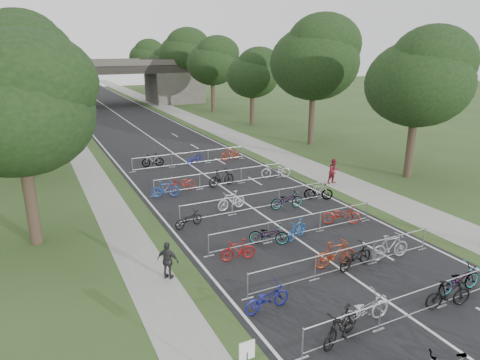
% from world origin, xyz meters
% --- Properties ---
extents(road, '(11.00, 140.00, 0.01)m').
position_xyz_m(road, '(0.00, 50.00, 0.01)').
color(road, black).
rests_on(road, ground).
extents(sidewalk_right, '(3.00, 140.00, 0.01)m').
position_xyz_m(sidewalk_right, '(8.00, 50.00, 0.01)').
color(sidewalk_right, gray).
rests_on(sidewalk_right, ground).
extents(sidewalk_left, '(2.00, 140.00, 0.01)m').
position_xyz_m(sidewalk_left, '(-7.50, 50.00, 0.01)').
color(sidewalk_left, gray).
rests_on(sidewalk_left, ground).
extents(lane_markings, '(0.12, 140.00, 0.00)m').
position_xyz_m(lane_markings, '(0.00, 50.00, 0.00)').
color(lane_markings, silver).
rests_on(lane_markings, ground).
extents(overpass_bridge, '(31.00, 8.00, 7.05)m').
position_xyz_m(overpass_bridge, '(0.00, 65.00, 3.53)').
color(overpass_bridge, '#403E39').
rests_on(overpass_bridge, ground).
extents(park_sign, '(0.45, 0.06, 1.83)m').
position_xyz_m(park_sign, '(-6.80, 3.00, 1.27)').
color(park_sign, '#4C4C51').
rests_on(park_sign, ground).
extents(tree_left_0, '(6.72, 6.72, 10.25)m').
position_xyz_m(tree_left_0, '(-11.39, 15.93, 6.49)').
color(tree_left_0, '#33261C').
rests_on(tree_left_0, ground).
extents(tree_right_0, '(7.17, 7.17, 10.93)m').
position_xyz_m(tree_right_0, '(13.11, 15.93, 6.92)').
color(tree_right_0, '#33261C').
rests_on(tree_right_0, ground).
extents(tree_left_1, '(7.56, 7.56, 11.53)m').
position_xyz_m(tree_left_1, '(-11.39, 27.93, 7.30)').
color(tree_left_1, '#33261C').
rests_on(tree_left_1, ground).
extents(tree_right_1, '(8.18, 8.18, 12.47)m').
position_xyz_m(tree_right_1, '(13.11, 27.93, 7.90)').
color(tree_right_1, '#33261C').
rests_on(tree_right_1, ground).
extents(tree_left_2, '(8.40, 8.40, 12.81)m').
position_xyz_m(tree_left_2, '(-11.39, 39.93, 8.12)').
color(tree_left_2, '#33261C').
rests_on(tree_left_2, ground).
extents(tree_right_2, '(6.16, 6.16, 9.39)m').
position_xyz_m(tree_right_2, '(13.11, 39.93, 5.95)').
color(tree_right_2, '#33261C').
rests_on(tree_right_2, ground).
extents(tree_left_3, '(6.72, 6.72, 10.25)m').
position_xyz_m(tree_left_3, '(-11.39, 51.93, 6.49)').
color(tree_left_3, '#33261C').
rests_on(tree_left_3, ground).
extents(tree_right_3, '(7.17, 7.17, 10.93)m').
position_xyz_m(tree_right_3, '(13.11, 51.93, 6.92)').
color(tree_right_3, '#33261C').
rests_on(tree_right_3, ground).
extents(tree_left_4, '(7.56, 7.56, 11.53)m').
position_xyz_m(tree_left_4, '(-11.39, 63.93, 7.30)').
color(tree_left_4, '#33261C').
rests_on(tree_left_4, ground).
extents(tree_right_4, '(8.18, 8.18, 12.47)m').
position_xyz_m(tree_right_4, '(13.11, 63.93, 7.90)').
color(tree_right_4, '#33261C').
rests_on(tree_right_4, ground).
extents(tree_left_5, '(8.40, 8.40, 12.81)m').
position_xyz_m(tree_left_5, '(-11.39, 75.93, 8.12)').
color(tree_left_5, '#33261C').
rests_on(tree_left_5, ground).
extents(tree_right_5, '(6.16, 6.16, 9.39)m').
position_xyz_m(tree_right_5, '(13.11, 75.93, 5.95)').
color(tree_right_5, '#33261C').
rests_on(tree_right_5, ground).
extents(tree_left_6, '(6.72, 6.72, 10.25)m').
position_xyz_m(tree_left_6, '(-11.39, 87.93, 6.49)').
color(tree_left_6, '#33261C').
rests_on(tree_left_6, ground).
extents(tree_right_6, '(7.17, 7.17, 10.93)m').
position_xyz_m(tree_right_6, '(13.11, 87.93, 6.92)').
color(tree_right_6, '#33261C').
rests_on(tree_right_6, ground).
extents(barrier_row_1, '(9.70, 0.08, 1.10)m').
position_xyz_m(barrier_row_1, '(0.00, 3.60, 0.55)').
color(barrier_row_1, '#ADB0B5').
rests_on(barrier_row_1, ground).
extents(barrier_row_2, '(9.70, 0.08, 1.10)m').
position_xyz_m(barrier_row_2, '(0.00, 7.20, 0.55)').
color(barrier_row_2, '#ADB0B5').
rests_on(barrier_row_2, ground).
extents(barrier_row_3, '(9.70, 0.08, 1.10)m').
position_xyz_m(barrier_row_3, '(0.00, 11.00, 0.55)').
color(barrier_row_3, '#ADB0B5').
rests_on(barrier_row_3, ground).
extents(barrier_row_4, '(9.70, 0.08, 1.10)m').
position_xyz_m(barrier_row_4, '(0.00, 15.00, 0.55)').
color(barrier_row_4, '#ADB0B5').
rests_on(barrier_row_4, ground).
extents(barrier_row_5, '(9.70, 0.08, 1.10)m').
position_xyz_m(barrier_row_5, '(0.00, 20.00, 0.55)').
color(barrier_row_5, '#ADB0B5').
rests_on(barrier_row_5, ground).
extents(barrier_row_6, '(9.70, 0.08, 1.10)m').
position_xyz_m(barrier_row_6, '(0.00, 26.00, 0.55)').
color(barrier_row_6, '#ADB0B5').
rests_on(barrier_row_6, ground).
extents(bike_4, '(2.07, 1.21, 1.20)m').
position_xyz_m(bike_4, '(-3.04, 3.73, 0.60)').
color(bike_4, black).
rests_on(bike_4, ground).
extents(bike_5, '(2.11, 0.74, 1.11)m').
position_xyz_m(bike_5, '(-1.75, 4.12, 0.55)').
color(bike_5, '#ACACB4').
rests_on(bike_5, ground).
extents(bike_6, '(1.94, 0.92, 1.13)m').
position_xyz_m(bike_6, '(1.64, 3.50, 0.56)').
color(bike_6, black).
rests_on(bike_6, ground).
extents(bike_7, '(2.12, 0.82, 1.10)m').
position_xyz_m(bike_7, '(2.86, 4.00, 0.55)').
color(bike_7, '#ADB0B5').
rests_on(bike_7, ground).
extents(bike_8, '(1.89, 0.77, 0.97)m').
position_xyz_m(bike_8, '(-4.30, 6.27, 0.48)').
color(bike_8, navy).
rests_on(bike_8, ground).
extents(bike_9, '(2.06, 0.76, 1.21)m').
position_xyz_m(bike_9, '(-0.12, 7.74, 0.60)').
color(bike_9, maroon).
rests_on(bike_9, ground).
extents(bike_10, '(2.06, 1.03, 1.03)m').
position_xyz_m(bike_10, '(0.62, 7.27, 0.52)').
color(bike_10, black).
rests_on(bike_10, ground).
extents(bike_11, '(2.02, 0.74, 1.19)m').
position_xyz_m(bike_11, '(2.51, 7.20, 0.59)').
color(bike_11, gray).
rests_on(bike_11, ground).
extents(bike_12, '(1.68, 0.72, 0.98)m').
position_xyz_m(bike_12, '(-3.57, 10.11, 0.49)').
color(bike_12, maroon).
rests_on(bike_12, ground).
extents(bike_13, '(1.96, 1.55, 1.00)m').
position_xyz_m(bike_13, '(-1.54, 10.89, 0.50)').
color(bike_13, '#ADB0B5').
rests_on(bike_13, ground).
extents(bike_14, '(1.67, 1.08, 0.97)m').
position_xyz_m(bike_14, '(0.01, 10.80, 0.49)').
color(bike_14, '#1B4D96').
rests_on(bike_14, ground).
extents(bike_15, '(2.14, 1.49, 1.07)m').
position_xyz_m(bike_15, '(3.11, 11.28, 0.53)').
color(bike_15, maroon).
rests_on(bike_15, ground).
extents(bike_16, '(1.77, 1.01, 0.88)m').
position_xyz_m(bike_16, '(-4.30, 14.49, 0.44)').
color(bike_16, black).
rests_on(bike_16, ground).
extents(bike_17, '(1.88, 0.74, 1.10)m').
position_xyz_m(bike_17, '(-1.21, 15.78, 0.55)').
color(bike_17, '#B8B6BF').
rests_on(bike_17, ground).
extents(bike_18, '(2.07, 0.97, 1.05)m').
position_xyz_m(bike_18, '(1.74, 14.50, 0.52)').
color(bike_18, '#ADB0B5').
rests_on(bike_18, ground).
extents(bike_19, '(1.79, 1.30, 1.06)m').
position_xyz_m(bike_19, '(4.30, 14.90, 0.53)').
color(bike_19, '#ADB0B5').
rests_on(bike_19, ground).
extents(bike_20, '(1.85, 0.86, 1.07)m').
position_xyz_m(bike_20, '(-4.01, 19.51, 0.54)').
color(bike_20, navy).
rests_on(bike_20, ground).
extents(bike_21, '(2.04, 0.87, 1.04)m').
position_xyz_m(bike_21, '(-2.76, 20.17, 0.52)').
color(bike_21, maroon).
rests_on(bike_21, ground).
extents(bike_22, '(2.08, 0.92, 1.21)m').
position_xyz_m(bike_22, '(0.04, 19.99, 0.60)').
color(bike_22, black).
rests_on(bike_22, ground).
extents(bike_23, '(2.27, 1.36, 1.13)m').
position_xyz_m(bike_23, '(4.30, 19.98, 0.56)').
color(bike_23, '#B2B1B9').
rests_on(bike_23, ground).
extents(bike_25, '(1.76, 0.74, 1.03)m').
position_xyz_m(bike_25, '(-2.80, 26.84, 0.51)').
color(bike_25, '#ADB0B5').
rests_on(bike_25, ground).
extents(bike_26, '(1.83, 1.31, 0.92)m').
position_xyz_m(bike_26, '(0.42, 26.09, 0.46)').
color(bike_26, navy).
rests_on(bike_26, ground).
extents(bike_27, '(1.89, 0.79, 1.10)m').
position_xyz_m(bike_27, '(3.52, 26.03, 0.55)').
color(bike_27, maroon).
rests_on(bike_27, ground).
extents(pedestrian_b, '(0.86, 0.68, 1.74)m').
position_xyz_m(pedestrian_b, '(7.18, 17.10, 0.87)').
color(pedestrian_b, maroon).
rests_on(pedestrian_b, ground).
extents(pedestrian_c, '(0.95, 0.93, 1.60)m').
position_xyz_m(pedestrian_c, '(-6.80, 9.96, 0.80)').
color(pedestrian_c, '#28282A').
rests_on(pedestrian_c, ground).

